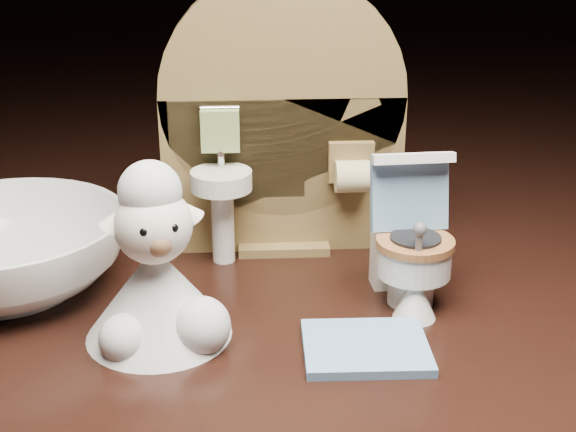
# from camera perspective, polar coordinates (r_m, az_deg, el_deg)

# --- Properties ---
(backdrop_panel) EXTENTS (0.13, 0.05, 0.15)m
(backdrop_panel) POSITION_cam_1_polar(r_m,az_deg,el_deg) (0.43, -0.48, 5.93)
(backdrop_panel) COLOR brown
(backdrop_panel) RESTS_ON ground
(toy_toilet) EXTENTS (0.04, 0.05, 0.07)m
(toy_toilet) POSITION_cam_1_polar(r_m,az_deg,el_deg) (0.39, 8.63, -2.12)
(toy_toilet) COLOR white
(toy_toilet) RESTS_ON ground
(bath_mat) EXTENTS (0.05, 0.05, 0.00)m
(bath_mat) POSITION_cam_1_polar(r_m,az_deg,el_deg) (0.35, 5.55, -9.29)
(bath_mat) COLOR #6C99C5
(bath_mat) RESTS_ON ground
(toilet_brush) EXTENTS (0.02, 0.02, 0.05)m
(toilet_brush) POSITION_cam_1_polar(r_m,az_deg,el_deg) (0.38, 9.06, -5.43)
(toilet_brush) COLOR white
(toilet_brush) RESTS_ON ground
(plush_lamb) EXTENTS (0.07, 0.07, 0.08)m
(plush_lamb) POSITION_cam_1_polar(r_m,az_deg,el_deg) (0.35, -9.27, -4.41)
(plush_lamb) COLOR silver
(plush_lamb) RESTS_ON ground
(ceramic_bowl) EXTENTS (0.16, 0.16, 0.04)m
(ceramic_bowl) POSITION_cam_1_polar(r_m,az_deg,el_deg) (0.42, -19.51, -2.53)
(ceramic_bowl) COLOR white
(ceramic_bowl) RESTS_ON ground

